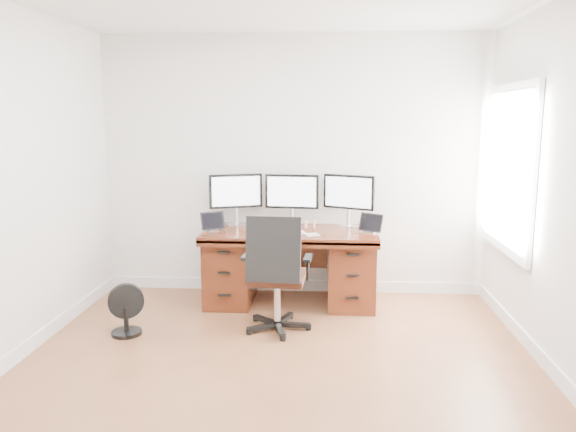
# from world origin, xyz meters

# --- Properties ---
(ground) EXTENTS (4.50, 4.50, 0.00)m
(ground) POSITION_xyz_m (0.00, 0.00, 0.00)
(ground) COLOR brown
(ground) RESTS_ON ground
(back_wall) EXTENTS (4.00, 0.10, 2.70)m
(back_wall) POSITION_xyz_m (0.00, 2.25, 1.35)
(back_wall) COLOR white
(back_wall) RESTS_ON ground
(desk) EXTENTS (1.70, 0.80, 0.75)m
(desk) POSITION_xyz_m (0.00, 1.83, 0.40)
(desk) COLOR #4D1E0F
(desk) RESTS_ON ground
(office_chair) EXTENTS (0.61, 0.58, 1.05)m
(office_chair) POSITION_xyz_m (-0.07, 1.05, 0.34)
(office_chair) COLOR black
(office_chair) RESTS_ON ground
(floor_fan) EXTENTS (0.31, 0.26, 0.45)m
(floor_fan) POSITION_xyz_m (-1.36, 0.88, 0.22)
(floor_fan) COLOR black
(floor_fan) RESTS_ON ground
(monitor_left) EXTENTS (0.53, 0.23, 0.53)m
(monitor_left) POSITION_xyz_m (-0.58, 2.07, 1.09)
(monitor_left) COLOR silver
(monitor_left) RESTS_ON desk
(monitor_center) EXTENTS (0.55, 0.16, 0.53)m
(monitor_center) POSITION_xyz_m (-0.00, 2.07, 1.09)
(monitor_center) COLOR silver
(monitor_center) RESTS_ON desk
(monitor_right) EXTENTS (0.51, 0.27, 0.53)m
(monitor_right) POSITION_xyz_m (0.58, 2.07, 1.09)
(monitor_right) COLOR silver
(monitor_right) RESTS_ON desk
(tablet_left) EXTENTS (0.24, 0.18, 0.19)m
(tablet_left) POSITION_xyz_m (-0.76, 1.75, 0.84)
(tablet_left) COLOR silver
(tablet_left) RESTS_ON desk
(tablet_right) EXTENTS (0.24, 0.19, 0.19)m
(tablet_right) POSITION_xyz_m (0.79, 1.75, 0.84)
(tablet_right) COLOR silver
(tablet_right) RESTS_ON desk
(keyboard) EXTENTS (0.32, 0.22, 0.01)m
(keyboard) POSITION_xyz_m (-0.00, 1.66, 0.76)
(keyboard) COLOR white
(keyboard) RESTS_ON desk
(trackpad) EXTENTS (0.16, 0.16, 0.01)m
(trackpad) POSITION_xyz_m (0.22, 1.60, 0.76)
(trackpad) COLOR silver
(trackpad) RESTS_ON desk
(drawing_tablet) EXTENTS (0.22, 0.14, 0.01)m
(drawing_tablet) POSITION_xyz_m (-0.27, 1.62, 0.76)
(drawing_tablet) COLOR black
(drawing_tablet) RESTS_ON desk
(phone) EXTENTS (0.13, 0.10, 0.01)m
(phone) POSITION_xyz_m (-0.01, 1.78, 0.76)
(phone) COLOR black
(phone) RESTS_ON desk
(figurine_blue) EXTENTS (0.03, 0.03, 0.08)m
(figurine_blue) POSITION_xyz_m (-0.35, 1.95, 0.79)
(figurine_blue) COLOR #6895F1
(figurine_blue) RESTS_ON desk
(figurine_brown) EXTENTS (0.03, 0.03, 0.08)m
(figurine_brown) POSITION_xyz_m (-0.25, 1.95, 0.79)
(figurine_brown) COLOR #9B624B
(figurine_brown) RESTS_ON desk
(figurine_purple) EXTENTS (0.03, 0.03, 0.08)m
(figurine_purple) POSITION_xyz_m (-0.12, 1.95, 0.79)
(figurine_purple) COLOR #987EE7
(figurine_purple) RESTS_ON desk
(figurine_pink) EXTENTS (0.03, 0.03, 0.08)m
(figurine_pink) POSITION_xyz_m (0.15, 1.95, 0.79)
(figurine_pink) COLOR pink
(figurine_pink) RESTS_ON desk
(figurine_orange) EXTENTS (0.03, 0.03, 0.08)m
(figurine_orange) POSITION_xyz_m (0.23, 1.95, 0.79)
(figurine_orange) COLOR #F37B59
(figurine_orange) RESTS_ON desk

